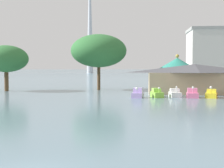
{
  "coord_description": "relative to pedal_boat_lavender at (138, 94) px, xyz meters",
  "views": [
    {
      "loc": [
        4.56,
        -12.38,
        4.39
      ],
      "look_at": [
        1.75,
        22.22,
        2.7
      ],
      "focal_mm": 53.57,
      "sensor_mm": 36.0,
      "label": 1
    }
  ],
  "objects": [
    {
      "name": "pedal_boat_lime",
      "position": [
        2.84,
        0.85,
        -0.02
      ],
      "size": [
        1.92,
        3.13,
        1.59
      ],
      "rotation": [
        0.0,
        0.0,
        -1.36
      ],
      "color": "#8CCC3F",
      "rests_on": "ground"
    },
    {
      "name": "pedal_boat_white",
      "position": [
        5.59,
        1.53,
        -0.06
      ],
      "size": [
        1.77,
        2.84,
        1.68
      ],
      "rotation": [
        0.0,
        0.0,
        -1.48
      ],
      "color": "white",
      "rests_on": "ground"
    },
    {
      "name": "boathouse",
      "position": [
        9.52,
        7.98,
        2.05
      ],
      "size": [
        16.54,
        7.21,
        5.01
      ],
      "color": "tan",
      "rests_on": "ground"
    },
    {
      "name": "distant_broadcast_tower",
      "position": [
        -40.74,
        227.9,
        52.93
      ],
      "size": [
        7.06,
        7.06,
        140.61
      ],
      "color": "#B7BCC6",
      "rests_on": "ground"
    },
    {
      "name": "pedal_boat_lavender",
      "position": [
        0.0,
        0.0,
        0.0
      ],
      "size": [
        1.83,
        2.73,
        1.6
      ],
      "rotation": [
        0.0,
        0.0,
        -1.7
      ],
      "color": "#B299D8",
      "rests_on": "ground"
    },
    {
      "name": "shoreline_tree_mid",
      "position": [
        -7.76,
        16.39,
        7.15
      ],
      "size": [
        10.97,
        10.97,
        10.98
      ],
      "color": "brown",
      "rests_on": "ground"
    },
    {
      "name": "shoreline_tree_tall_left",
      "position": [
        -24.75,
        11.92,
        5.5
      ],
      "size": [
        8.3,
        8.3,
        8.62
      ],
      "color": "brown",
      "rests_on": "ground"
    },
    {
      "name": "pedal_boat_pink",
      "position": [
        8.02,
        0.64,
        -0.02
      ],
      "size": [
        1.86,
        2.77,
        1.72
      ],
      "rotation": [
        0.0,
        0.0,
        -1.66
      ],
      "color": "pink",
      "rests_on": "ground"
    },
    {
      "name": "pedal_boat_yellow",
      "position": [
        10.75,
        0.58,
        -0.05
      ],
      "size": [
        2.19,
        2.8,
        1.76
      ],
      "rotation": [
        0.0,
        0.0,
        -1.85
      ],
      "color": "yellow",
      "rests_on": "ground"
    },
    {
      "name": "green_roof_pavilion",
      "position": [
        7.67,
        17.41,
        3.04
      ],
      "size": [
        9.47,
        9.47,
        7.06
      ],
      "color": "#993328",
      "rests_on": "ground"
    }
  ]
}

